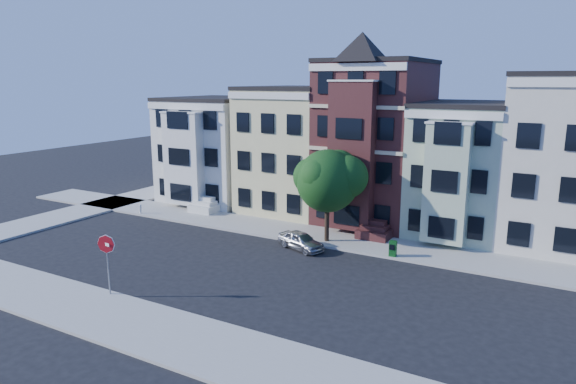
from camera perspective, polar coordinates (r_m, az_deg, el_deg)
The scene contains 14 objects.
ground at distance 28.81m, azimuth -0.63°, elevation -9.66°, with size 120.00×120.00×0.00m, color black.
far_sidewalk at distance 35.53m, azimuth 5.85°, elevation -5.28°, with size 60.00×4.00×0.15m, color #9E9B93.
near_sidewalk at distance 22.85m, azimuth -11.10°, elevation -15.88°, with size 60.00×4.00×0.15m, color #9E9B93.
cross_sidewalk at distance 43.59m, azimuth -26.61°, elevation -3.23°, with size 4.00×60.00×0.15m, color #9E9B93.
house_white at distance 47.54m, azimuth -7.63°, elevation 4.63°, with size 8.00×9.00×9.00m, color silver.
house_yellow at distance 43.18m, azimuth 0.91°, elevation 4.63°, with size 7.00×9.00×10.00m, color beige.
house_brown at distance 40.22m, azimuth 9.76°, elevation 5.32°, with size 7.00×9.00×12.00m, color #411B1B.
house_green at distance 38.77m, azimuth 18.75°, elevation 2.34°, with size 6.00×9.00×9.00m, color #A5B89A.
house_cream at distance 38.01m, azimuth 29.26°, elevation 2.76°, with size 8.00×9.00×11.00m, color beige.
street_tree at distance 34.03m, azimuth 4.42°, elevation 0.77°, with size 6.59×6.59×7.67m, color #194B16, non-canonical shape.
parked_car at distance 33.46m, azimuth 1.44°, elevation -5.42°, with size 1.39×3.45×1.18m, color #A7A9B0.
newspaper_box at distance 32.45m, azimuth 11.58°, elevation -6.18°, with size 0.43×0.38×0.96m, color #114F1B.
fire_hydrant at distance 43.53m, azimuth -16.08°, elevation -1.91°, with size 0.21×0.21×0.58m, color white.
stop_sign at distance 27.47m, azimuth -19.40°, elevation -7.23°, with size 0.97×0.14×3.54m, color #A71018, non-canonical shape.
Camera 1 is at (13.35, -23.14, 10.80)m, focal length 32.00 mm.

